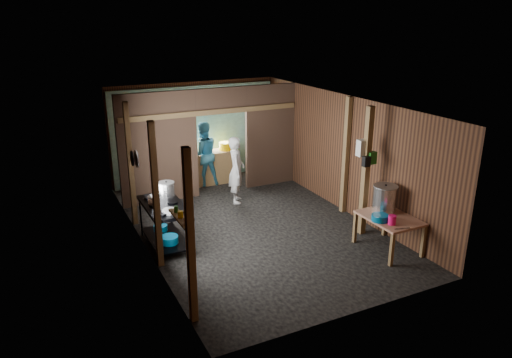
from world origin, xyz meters
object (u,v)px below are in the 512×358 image
yellow_tub (226,146)px  pink_bucket (392,220)px  prep_table (388,233)px  gas_range (165,225)px  cook (236,170)px  stock_pot (385,199)px  stove_pot_large (167,190)px

yellow_tub → pink_bucket: bearing=-79.6°
yellow_tub → prep_table: bearing=-77.0°
gas_range → cook: cook is taller
prep_table → stock_pot: bearing=71.9°
stove_pot_large → cook: (1.99, 1.16, -0.20)m
stock_pot → yellow_tub: size_ratio=1.48×
gas_range → pink_bucket: 4.19m
stove_pot_large → yellow_tub: size_ratio=0.89×
cook → stock_pot: bearing=-129.7°
prep_table → yellow_tub: size_ratio=3.13×
prep_table → stove_pot_large: 4.30m
stock_pot → yellow_tub: stock_pot is taller
yellow_tub → cook: 1.59m
prep_table → cook: cook is taller
prep_table → stock_pot: 0.65m
pink_bucket → cook: bearing=109.7°
yellow_tub → stock_pot: bearing=-75.2°
prep_table → stove_pot_large: size_ratio=3.53×
gas_range → pink_bucket: bearing=-32.6°
prep_table → stove_pot_large: (-3.54, 2.36, 0.66)m
stock_pot → pink_bucket: (-0.28, -0.55, -0.16)m
stock_pot → pink_bucket: size_ratio=3.13×
stock_pot → yellow_tub: 4.93m
pink_bucket → gas_range: bearing=147.4°
pink_bucket → cook: cook is taller
prep_table → yellow_tub: (-1.17, 5.05, 0.62)m
gas_range → stock_pot: 4.19m
gas_range → stock_pot: size_ratio=2.71×
yellow_tub → gas_range: bearing=-129.6°
gas_range → stove_pot_large: 0.70m
stove_pot_large → pink_bucket: stove_pot_large is taller
stock_pot → stove_pot_large: bearing=150.3°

